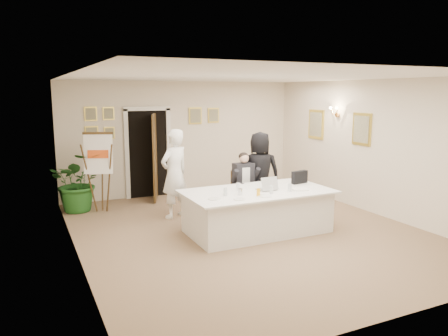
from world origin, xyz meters
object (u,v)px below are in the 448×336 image
laptop (266,182)px  oj_glass (258,192)px  flip_chart (100,176)px  standing_woman (260,173)px  paper_stack (300,189)px  potted_palm (79,182)px  steel_jug (240,192)px  standing_man (175,174)px  laptop_bag (300,177)px  seated_man (244,184)px  conference_table (257,211)px

laptop → oj_glass: size_ratio=2.77×
flip_chart → standing_woman: standing_woman is taller
paper_stack → potted_palm: bearing=137.6°
steel_jug → standing_man: bearing=109.5°
standing_woman → laptop_bag: bearing=135.1°
seated_man → potted_palm: bearing=162.2°
laptop → laptop_bag: bearing=9.9°
standing_woman → potted_palm: (-3.44, 1.78, -0.22)m
conference_table → seated_man: bearing=74.9°
conference_table → steel_jug: (-0.44, -0.16, 0.44)m
oj_glass → standing_woman: bearing=59.4°
flip_chart → standing_man: bearing=-38.0°
standing_man → standing_woman: bearing=142.7°
conference_table → standing_woman: standing_woman is taller
conference_table → steel_jug: bearing=-159.6°
conference_table → standing_woman: 1.39m
conference_table → potted_palm: size_ratio=2.08×
flip_chart → potted_palm: 0.53m
standing_man → laptop: bearing=105.2°
conference_table → laptop_bag: (1.05, 0.21, 0.51)m
potted_palm → laptop_bag: 4.67m
conference_table → standing_woman: bearing=58.5°
oj_glass → standing_man: bearing=114.0°
potted_palm → laptop: bearing=-44.6°
standing_woman → oj_glass: bearing=82.2°
laptop_bag → paper_stack: size_ratio=1.26×
flip_chart → standing_man: size_ratio=0.93×
laptop → steel_jug: 0.65m
standing_woman → conference_table: bearing=81.4°
potted_palm → steel_jug: 3.84m
seated_man → paper_stack: size_ratio=4.76×
potted_palm → laptop_bag: size_ratio=3.63×
laptop → laptop_bag: size_ratio=1.02×
conference_table → flip_chart: bearing=132.5°
conference_table → oj_glass: size_ratio=20.59×
potted_palm → laptop_bag: potted_palm is taller
seated_man → standing_woman: bearing=24.1°
paper_stack → oj_glass: size_ratio=2.17×
oj_glass → steel_jug: 0.32m
flip_chart → standing_man: standing_man is taller
standing_man → steel_jug: size_ratio=16.48×
standing_woman → potted_palm: 3.88m
paper_stack → steel_jug: bearing=173.9°
standing_man → laptop: size_ratio=5.03×
standing_woman → laptop_bag: 0.98m
standing_man → oj_glass: 2.10m
standing_woman → potted_palm: bearing=-4.4°
standing_woman → oj_glass: 1.72m
conference_table → potted_palm: (-2.76, 2.89, 0.25)m
conference_table → standing_man: 1.94m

